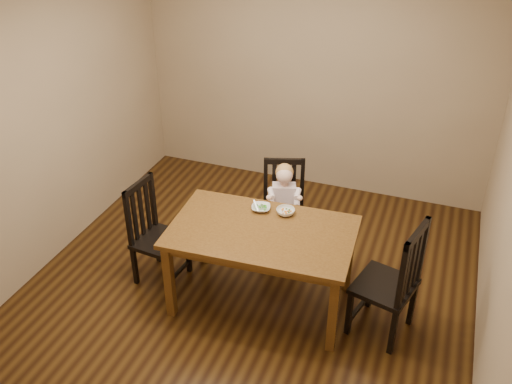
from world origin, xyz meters
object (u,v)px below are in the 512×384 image
(chair_right, at_px, (392,283))
(bowl_peas, at_px, (261,208))
(dining_table, at_px, (262,239))
(toddler, at_px, (284,201))
(chair_left, at_px, (155,234))
(bowl_veg, at_px, (286,212))
(chair_child, at_px, (283,210))

(chair_right, bearing_deg, bowl_peas, 91.56)
(chair_right, relative_size, bowl_peas, 6.61)
(dining_table, height_order, toddler, toddler)
(chair_left, distance_m, chair_right, 2.15)
(toddler, distance_m, bowl_peas, 0.53)
(dining_table, relative_size, chair_right, 1.46)
(bowl_veg, bearing_deg, toddler, 108.95)
(chair_right, bearing_deg, chair_left, 104.87)
(chair_left, xyz_separation_m, bowl_veg, (1.15, 0.30, 0.32))
(chair_left, distance_m, bowl_peas, 1.02)
(chair_child, xyz_separation_m, chair_right, (1.18, -0.82, 0.06))
(chair_child, height_order, chair_left, chair_left)
(dining_table, relative_size, bowl_veg, 9.85)
(dining_table, xyz_separation_m, chair_child, (-0.07, 0.83, -0.22))
(bowl_veg, bearing_deg, chair_child, 108.87)
(bowl_peas, bearing_deg, chair_right, -13.19)
(dining_table, height_order, bowl_veg, bowl_veg)
(dining_table, relative_size, chair_left, 1.60)
(chair_child, bearing_deg, toddler, 90.00)
(dining_table, bearing_deg, chair_right, 0.20)
(dining_table, xyz_separation_m, toddler, (-0.05, 0.78, -0.09))
(toddler, height_order, bowl_veg, toddler)
(chair_right, distance_m, bowl_peas, 1.28)
(chair_child, distance_m, chair_left, 1.28)
(dining_table, height_order, bowl_peas, bowl_peas)
(chair_child, xyz_separation_m, bowl_veg, (0.18, -0.53, 0.34))
(toddler, height_order, bowl_peas, toddler)
(chair_right, bearing_deg, chair_child, 69.75)
(chair_child, bearing_deg, chair_right, 127.00)
(chair_left, height_order, chair_right, chair_right)
(chair_right, height_order, toddler, chair_right)
(chair_right, distance_m, toddler, 1.40)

